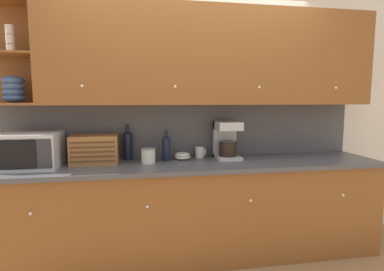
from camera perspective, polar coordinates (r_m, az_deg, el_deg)
ground_plane at (r=3.38m, az=-0.68°, el=-19.18°), size 24.00×24.00×0.00m
wall_back at (r=3.08m, az=-0.80°, el=3.41°), size 5.91×0.06×2.60m
counter_unit at (r=2.91m, az=0.33°, el=-13.86°), size 3.53×0.67×0.91m
backsplash_panel at (r=3.05m, az=-0.69°, el=0.97°), size 3.51×0.01×0.53m
upper_cabinets at (r=2.91m, az=3.21°, el=14.60°), size 3.51×0.40×0.89m
microwave at (r=2.89m, az=-28.52°, el=-2.52°), size 0.48×0.39×0.30m
bread_box at (r=2.87m, az=-17.96°, el=-2.48°), size 0.41×0.30×0.26m
wine_bottle at (r=2.96m, az=-12.14°, el=-1.53°), size 0.09×0.09×0.34m
storage_canister at (r=2.77m, az=-8.31°, el=-3.83°), size 0.13×0.13×0.14m
second_wine_bottle at (r=2.84m, az=-4.90°, el=-2.20°), size 0.08×0.08×0.29m
bowl_stack_on_counter at (r=2.92m, az=-1.82°, el=-3.89°), size 0.16×0.16×0.07m
mug at (r=3.01m, az=1.55°, el=-3.14°), size 0.10×0.09×0.11m
coffee_maker at (r=2.98m, az=6.62°, el=-0.74°), size 0.23×0.28×0.37m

